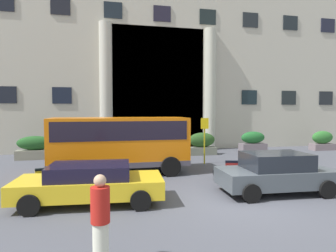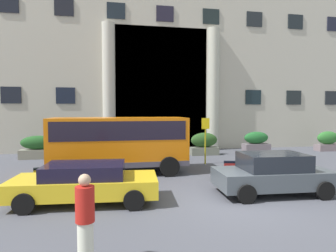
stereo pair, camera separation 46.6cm
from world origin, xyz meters
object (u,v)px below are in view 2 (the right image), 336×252
bus_stop_sign (205,136)px  motorcycle_near_kerb (45,177)px  orange_minibus (119,140)px  hedge_planter_entrance_right (204,144)px  hedge_planter_entrance_left (139,145)px  white_taxi_kerbside (273,173)px  hedge_planter_east (38,148)px  parked_hatchback_near (85,182)px  hedge_planter_west (256,142)px  hedge_planter_far_west (328,141)px  pedestrian_man_red_shirt (85,220)px  scooter_by_planter (233,170)px

bus_stop_sign → motorcycle_near_kerb: 8.61m
orange_minibus → bus_stop_sign: orange_minibus is taller
hedge_planter_entrance_right → hedge_planter_entrance_left: (-4.29, 0.54, -0.04)m
hedge_planter_entrance_left → white_taxi_kerbside: size_ratio=0.40×
hedge_planter_east → hedge_planter_entrance_left: 6.23m
bus_stop_sign → hedge_planter_entrance_right: bus_stop_sign is taller
parked_hatchback_near → hedge_planter_entrance_left: bearing=79.1°
hedge_planter_entrance_right → hedge_planter_west: hedge_planter_entrance_right is taller
hedge_planter_east → hedge_planter_far_west: size_ratio=1.22×
white_taxi_kerbside → bus_stop_sign: bearing=97.3°
pedestrian_man_red_shirt → motorcycle_near_kerb: bearing=-168.0°
orange_minibus → scooter_by_planter: bearing=-27.6°
hedge_planter_east → orange_minibus: bearing=-46.9°
white_taxi_kerbside → pedestrian_man_red_shirt: bearing=-145.2°
parked_hatchback_near → scooter_by_planter: 6.24m
bus_stop_sign → parked_hatchback_near: 8.44m
orange_minibus → motorcycle_near_kerb: 3.87m
motorcycle_near_kerb → pedestrian_man_red_shirt: 6.45m
hedge_planter_east → pedestrian_man_red_shirt: (3.98, -13.63, 0.22)m
scooter_by_planter → motorcycle_near_kerb: 7.58m
bus_stop_sign → hedge_planter_east: 10.27m
white_taxi_kerbside → scooter_by_planter: (-0.55, 2.18, -0.28)m
hedge_planter_entrance_right → hedge_planter_west: size_ratio=1.01×
hedge_planter_east → scooter_by_planter: hedge_planter_east is taller
bus_stop_sign → pedestrian_man_red_shirt: 11.47m
bus_stop_sign → scooter_by_planter: size_ratio=1.34×
hedge_planter_east → pedestrian_man_red_shirt: bearing=-73.7°
bus_stop_sign → parked_hatchback_near: bus_stop_sign is taller
orange_minibus → hedge_planter_entrance_left: size_ratio=3.83×
hedge_planter_entrance_right → white_taxi_kerbside: (-0.42, -9.33, 0.02)m
hedge_planter_entrance_left → parked_hatchback_near: hedge_planter_entrance_left is taller
hedge_planter_west → hedge_planter_east: hedge_planter_west is taller
hedge_planter_entrance_left → scooter_by_planter: (3.31, -7.69, -0.23)m
orange_minibus → hedge_planter_west: (9.68, 5.18, -0.87)m
hedge_planter_entrance_right → hedge_planter_far_west: 9.61m
orange_minibus → hedge_planter_east: orange_minibus is taller
orange_minibus → pedestrian_man_red_shirt: (-0.84, -8.47, -0.68)m
hedge_planter_far_west → hedge_planter_entrance_left: (-13.89, 0.25, -0.01)m
orange_minibus → scooter_by_planter: size_ratio=3.28×
parked_hatchback_near → hedge_planter_west: bearing=45.5°
hedge_planter_west → hedge_planter_far_west: (5.61, -0.16, -0.01)m
hedge_planter_entrance_right → hedge_planter_entrance_left: hedge_planter_entrance_right is taller
parked_hatchback_near → white_taxi_kerbside: bearing=2.4°
scooter_by_planter → hedge_planter_west: bearing=72.8°
orange_minibus → scooter_by_planter: 5.43m
bus_stop_sign → white_taxi_kerbside: size_ratio=0.62×
hedge_planter_west → hedge_planter_east: (-14.50, -0.03, -0.02)m
parked_hatchback_near → scooter_by_planter: size_ratio=2.47×
hedge_planter_far_west → scooter_by_planter: bearing=-144.9°
pedestrian_man_red_shirt → white_taxi_kerbside: bearing=116.1°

